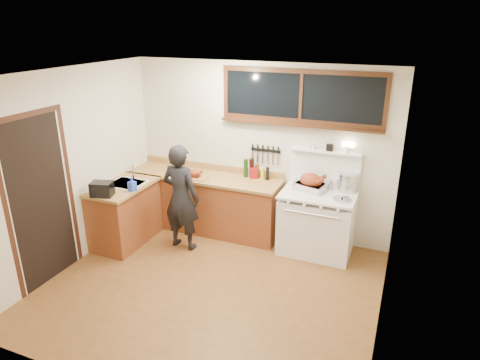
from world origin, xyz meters
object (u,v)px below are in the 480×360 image
at_px(vintage_stove, 317,221).
at_px(cutting_board, 195,175).
at_px(man, 181,197).
at_px(roast_turkey, 311,183).

bearing_deg(vintage_stove, cutting_board, -176.36).
relative_size(man, roast_turkey, 3.23).
xyz_separation_m(cutting_board, roast_turkey, (1.73, 0.19, 0.05)).
distance_m(vintage_stove, roast_turkey, 0.56).
distance_m(cutting_board, roast_turkey, 1.74).
height_order(man, cutting_board, man).
bearing_deg(vintage_stove, man, -161.50).
height_order(man, roast_turkey, man).
height_order(cutting_board, roast_turkey, roast_turkey).
relative_size(vintage_stove, cutting_board, 3.79).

